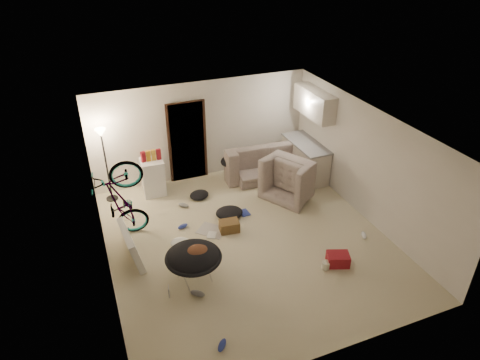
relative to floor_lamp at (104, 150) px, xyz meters
name	(u,v)px	position (x,y,z in m)	size (l,w,h in m)	color
floor	(247,240)	(2.40, -2.65, -1.32)	(5.50, 6.00, 0.02)	beige
ceiling	(249,128)	(2.40, -2.65, 1.20)	(5.50, 6.00, 0.02)	white
wall_back	(202,130)	(2.40, 0.36, -0.06)	(5.50, 0.02, 2.50)	silver
wall_front	(333,295)	(2.40, -5.66, -0.06)	(5.50, 0.02, 2.50)	silver
wall_left	(100,219)	(-0.36, -2.65, -0.06)	(0.02, 6.00, 2.50)	silver
wall_right	(367,164)	(5.16, -2.65, -0.06)	(0.02, 6.00, 2.50)	silver
doorway	(187,142)	(2.00, 0.32, -0.29)	(0.85, 0.10, 2.04)	black
door_trim	(187,142)	(2.00, 0.29, -0.29)	(0.97, 0.04, 2.10)	#371F13
floor_lamp	(104,150)	(0.00, 0.00, 0.00)	(0.28, 0.28, 1.81)	black
kitchen_counter	(305,160)	(4.83, -0.65, -0.87)	(0.60, 1.50, 0.88)	beige
counter_top	(306,144)	(4.83, -0.65, -0.41)	(0.64, 1.54, 0.04)	gray
kitchen_uppers	(314,103)	(4.96, -0.65, 0.64)	(0.38, 1.40, 0.65)	beige
sofa	(266,162)	(3.92, -0.20, -0.97)	(2.28, 0.89, 0.67)	#3D453D
armchair	(295,179)	(4.19, -1.35, -0.93)	(1.16, 1.01, 0.75)	#3D453D
bicycle	(124,217)	(0.10, -1.61, -0.81)	(0.65, 1.88, 0.99)	black
book_asset	(169,298)	(0.51, -3.65, -1.30)	(0.15, 0.20, 0.02)	maroon
mini_fridge	(153,177)	(1.00, -0.10, -0.86)	(0.52, 0.52, 0.89)	white
snack_box_0	(143,158)	(0.83, -0.10, -0.31)	(0.10, 0.07, 0.30)	maroon
snack_box_1	(148,157)	(0.95, -0.10, -0.31)	(0.10, 0.07, 0.30)	orange
snack_box_2	(154,156)	(1.07, -0.10, -0.31)	(0.10, 0.07, 0.30)	gold
snack_box_3	(159,155)	(1.19, -0.10, -0.31)	(0.10, 0.07, 0.30)	maroon
saucer_chair	(194,261)	(1.06, -3.36, -0.88)	(1.02, 1.02, 0.72)	silver
hoodie	(196,253)	(1.11, -3.39, -0.67)	(0.48, 0.40, 0.22)	#58301E
sofa_drape	(231,161)	(2.97, -0.20, -0.77)	(0.56, 0.46, 0.28)	black
tv_box	(131,245)	(0.10, -2.38, -0.96)	(0.12, 1.04, 0.69)	silver
drink_case_a	(229,226)	(2.16, -2.21, -1.19)	(0.41, 0.29, 0.23)	brown
drink_case_b	(338,259)	(3.72, -3.97, -1.19)	(0.41, 0.30, 0.24)	maroon
juicer	(326,265)	(3.44, -3.99, -1.22)	(0.15, 0.15, 0.22)	beige
newspaper	(212,230)	(1.82, -2.07, -1.30)	(0.44, 0.58, 0.01)	#B0AAA3
book_blue	(244,213)	(2.71, -1.72, -1.29)	(0.20, 0.27, 0.03)	#2D3DA2
book_white	(212,235)	(1.76, -2.23, -1.30)	(0.18, 0.23, 0.02)	silver
shoe_0	(183,226)	(1.26, -1.75, -1.26)	(0.24, 0.10, 0.09)	#2D3DA2
shoe_1	(184,205)	(1.49, -0.97, -1.26)	(0.27, 0.11, 0.10)	slate
shoe_2	(222,345)	(1.02, -4.95, -1.26)	(0.25, 0.10, 0.09)	#2D3DA2
shoe_3	(198,293)	(0.99, -3.77, -1.26)	(0.27, 0.11, 0.10)	slate
shoe_4	(364,235)	(4.70, -3.45, -1.26)	(0.24, 0.10, 0.09)	white
clothes_lump_a	(229,213)	(2.35, -1.71, -1.21)	(0.61, 0.52, 0.20)	black
clothes_lump_b	(199,195)	(1.95, -0.71, -1.23)	(0.48, 0.41, 0.15)	black
clothes_lump_c	(181,243)	(1.07, -2.33, -1.24)	(0.43, 0.37, 0.13)	silver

